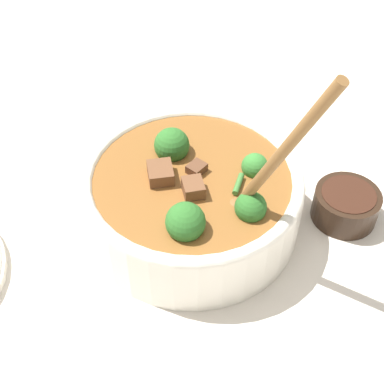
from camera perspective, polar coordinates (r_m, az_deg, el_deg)
name	(u,v)px	position (r m, az deg, el deg)	size (l,w,h in m)	color
ground_plane	(192,222)	(0.69, 0.00, -3.22)	(4.00, 4.00, 0.00)	silver
stew_bowl	(192,195)	(0.65, 0.05, -0.35)	(0.27, 0.27, 0.28)	white
condiment_bowl	(345,202)	(0.71, 16.05, -1.07)	(0.08, 0.08, 0.04)	black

